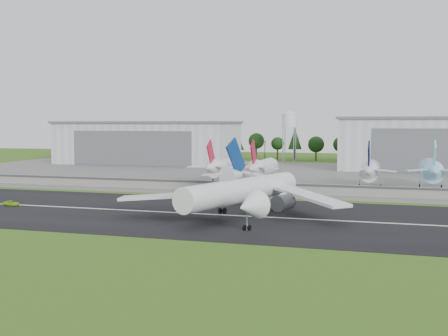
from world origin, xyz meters
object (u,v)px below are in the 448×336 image
(ground_vehicle, at_px, (11,203))
(parked_jet_skyblue, at_px, (431,170))
(main_airliner, at_px, (242,196))
(parked_jet_red_b, at_px, (261,168))
(parked_jet_navy, at_px, (370,170))
(parked_jet_red_a, at_px, (221,167))

(ground_vehicle, xyz_separation_m, parked_jet_skyblue, (110.71, 73.42, 5.75))
(main_airliner, height_order, parked_jet_red_b, main_airliner)
(parked_jet_red_b, xyz_separation_m, parked_jet_navy, (37.70, 0.00, 0.01))
(parked_jet_red_a, bearing_deg, parked_jet_red_b, 0.03)
(parked_jet_red_b, relative_size, parked_jet_skyblue, 0.84)
(parked_jet_red_b, bearing_deg, parked_jet_red_a, -179.97)
(main_airliner, bearing_deg, parked_jet_navy, -93.33)
(main_airliner, xyz_separation_m, parked_jet_skyblue, (46.80, 72.03, 1.61))
(parked_jet_navy, bearing_deg, parked_jet_skyblue, 14.28)
(main_airliner, height_order, ground_vehicle, main_airliner)
(parked_jet_skyblue, bearing_deg, ground_vehicle, -146.45)
(ground_vehicle, xyz_separation_m, parked_jet_navy, (90.95, 68.39, 5.56))
(parked_jet_red_b, relative_size, parked_jet_navy, 1.00)
(parked_jet_red_a, height_order, parked_jet_navy, parked_jet_navy)
(parked_jet_red_a, bearing_deg, main_airliner, -68.89)
(parked_jet_red_b, bearing_deg, parked_jet_navy, 0.00)
(parked_jet_red_b, distance_m, parked_jet_navy, 37.70)
(main_airliner, bearing_deg, parked_jet_red_a, -50.25)
(parked_jet_red_b, distance_m, parked_jet_skyblue, 57.68)
(ground_vehicle, height_order, parked_jet_navy, parked_jet_navy)
(parked_jet_red_a, relative_size, parked_jet_red_b, 1.00)
(parked_jet_navy, distance_m, parked_jet_skyblue, 20.39)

